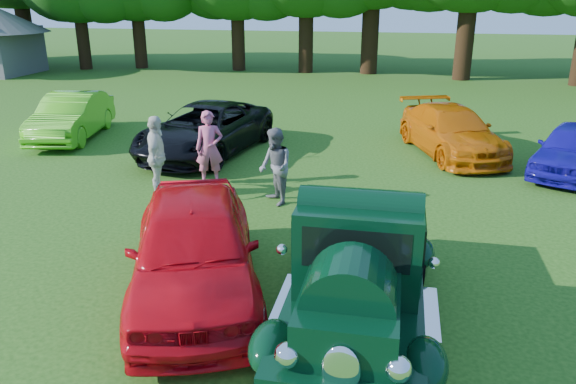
% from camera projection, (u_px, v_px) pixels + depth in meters
% --- Properties ---
extents(ground, '(120.00, 120.00, 0.00)m').
position_uv_depth(ground, '(329.00, 295.00, 8.81)').
color(ground, '#1C4610').
rests_on(ground, ground).
extents(hero_pickup, '(2.29, 4.91, 1.92)m').
position_uv_depth(hero_pickup, '(359.00, 270.00, 7.85)').
color(hero_pickup, black).
rests_on(hero_pickup, ground).
extents(red_convertible, '(3.39, 5.08, 1.61)m').
position_uv_depth(red_convertible, '(194.00, 247.00, 8.62)').
color(red_convertible, red).
rests_on(red_convertible, ground).
extents(back_car_lime, '(2.32, 4.54, 1.43)m').
position_uv_depth(back_car_lime, '(71.00, 116.00, 17.97)').
color(back_car_lime, '#4ABF19').
rests_on(back_car_lime, ground).
extents(back_car_black, '(3.21, 5.54, 1.45)m').
position_uv_depth(back_car_black, '(205.00, 129.00, 16.25)').
color(back_car_black, black).
rests_on(back_car_black, ground).
extents(back_car_orange, '(3.38, 5.04, 1.36)m').
position_uv_depth(back_car_orange, '(451.00, 131.00, 16.24)').
color(back_car_orange, '#C35A06').
rests_on(back_car_orange, ground).
extents(back_car_blue, '(3.02, 4.13, 1.31)m').
position_uv_depth(back_car_blue, '(573.00, 149.00, 14.47)').
color(back_car_blue, '#140D98').
rests_on(back_car_blue, ground).
extents(spectator_pink, '(0.77, 0.62, 1.82)m').
position_uv_depth(spectator_pink, '(209.00, 148.00, 13.61)').
color(spectator_pink, '#C14F78').
rests_on(spectator_pink, ground).
extents(spectator_grey, '(1.01, 1.06, 1.72)m').
position_uv_depth(spectator_grey, '(275.00, 167.00, 12.34)').
color(spectator_grey, slate).
rests_on(spectator_grey, ground).
extents(spectator_white, '(0.75, 1.19, 1.89)m').
position_uv_depth(spectator_white, '(157.00, 157.00, 12.77)').
color(spectator_white, beige).
rests_on(spectator_white, ground).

